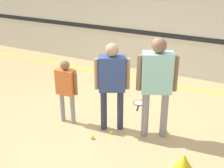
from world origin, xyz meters
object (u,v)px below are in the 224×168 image
(racket_spare_on_floor, at_px, (139,103))
(tennis_ball_by_spare_racket, at_px, (142,99))
(tennis_ball_near_instructor, at_px, (92,137))
(tennis_ball_stray_left, at_px, (112,132))
(training_cone, at_px, (184,162))
(person_student_right, at_px, (157,78))
(person_instructor, at_px, (112,78))
(person_student_left, at_px, (66,85))
(tennis_ball_stray_right, at_px, (165,131))

(racket_spare_on_floor, bearing_deg, tennis_ball_by_spare_racket, 165.43)
(tennis_ball_near_instructor, relative_size, tennis_ball_stray_left, 1.00)
(training_cone, bearing_deg, person_student_right, 136.74)
(tennis_ball_near_instructor, distance_m, tennis_ball_by_spare_racket, 1.80)
(person_instructor, height_order, racket_spare_on_floor, person_instructor)
(person_student_left, xyz_separation_m, training_cone, (2.31, -0.38, -0.63))
(tennis_ball_near_instructor, bearing_deg, tennis_ball_stray_right, 35.67)
(person_instructor, height_order, person_student_left, person_instructor)
(tennis_ball_stray_left, bearing_deg, tennis_ball_near_instructor, -127.13)
(person_instructor, distance_m, racket_spare_on_floor, 1.51)
(racket_spare_on_floor, bearing_deg, person_instructor, -17.69)
(racket_spare_on_floor, distance_m, tennis_ball_by_spare_racket, 0.19)
(person_student_right, bearing_deg, person_student_left, -13.30)
(person_instructor, height_order, tennis_ball_near_instructor, person_instructor)
(tennis_ball_near_instructor, xyz_separation_m, tennis_ball_stray_left, (0.23, 0.30, 0.00))
(person_student_right, xyz_separation_m, tennis_ball_by_spare_racket, (-0.69, 1.20, -1.06))
(person_instructor, xyz_separation_m, tennis_ball_stray_left, (0.07, -0.16, -0.96))
(person_instructor, relative_size, person_student_right, 0.91)
(tennis_ball_stray_left, relative_size, training_cone, 0.23)
(person_student_left, xyz_separation_m, racket_spare_on_floor, (0.91, 1.30, -0.75))
(person_instructor, relative_size, tennis_ball_by_spare_racket, 24.32)
(tennis_ball_by_spare_racket, height_order, tennis_ball_stray_right, same)
(training_cone, bearing_deg, person_student_left, 170.63)
(person_student_right, bearing_deg, tennis_ball_near_instructor, 9.46)
(tennis_ball_stray_right, bearing_deg, tennis_ball_near_instructor, -144.33)
(tennis_ball_by_spare_racket, bearing_deg, tennis_ball_stray_right, -50.18)
(tennis_ball_by_spare_racket, bearing_deg, tennis_ball_stray_left, -89.48)
(tennis_ball_by_spare_racket, height_order, training_cone, training_cone)
(tennis_ball_stray_left, distance_m, tennis_ball_stray_right, 0.96)
(tennis_ball_stray_left, bearing_deg, person_student_right, 22.86)
(person_student_right, xyz_separation_m, training_cone, (0.71, -0.67, -0.96))
(person_student_left, bearing_deg, person_instructor, 8.08)
(person_instructor, bearing_deg, tennis_ball_by_spare_racket, 59.69)
(tennis_ball_stray_left, height_order, training_cone, training_cone)
(racket_spare_on_floor, relative_size, tennis_ball_by_spare_racket, 7.69)
(tennis_ball_by_spare_racket, distance_m, tennis_ball_stray_left, 1.49)
(tennis_ball_by_spare_racket, xyz_separation_m, training_cone, (1.40, -1.87, 0.09))
(racket_spare_on_floor, relative_size, training_cone, 1.76)
(tennis_ball_near_instructor, bearing_deg, training_cone, -2.85)
(racket_spare_on_floor, xyz_separation_m, tennis_ball_near_instructor, (-0.21, -1.60, 0.02))
(person_student_left, height_order, racket_spare_on_floor, person_student_left)
(person_student_left, distance_m, training_cone, 2.42)
(person_student_left, distance_m, person_student_right, 1.66)
(tennis_ball_by_spare_racket, xyz_separation_m, tennis_ball_stray_right, (0.85, -1.02, 0.00))
(tennis_ball_near_instructor, bearing_deg, tennis_ball_stray_left, 52.87)
(person_student_right, xyz_separation_m, tennis_ball_stray_right, (0.16, 0.18, -1.06))
(person_instructor, height_order, tennis_ball_by_spare_racket, person_instructor)
(training_cone, bearing_deg, racket_spare_on_floor, 129.73)
(person_student_left, height_order, tennis_ball_stray_right, person_student_left)
(racket_spare_on_floor, xyz_separation_m, tennis_ball_stray_left, (0.01, -1.30, 0.02))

